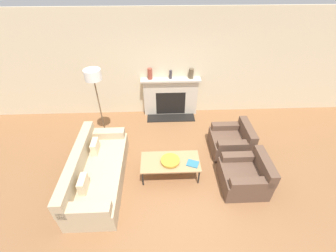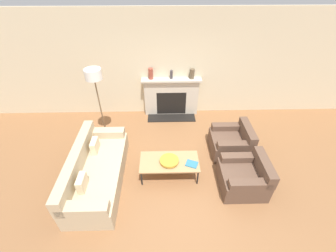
% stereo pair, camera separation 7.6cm
% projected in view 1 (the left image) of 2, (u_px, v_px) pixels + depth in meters
% --- Properties ---
extents(ground_plane, '(18.00, 18.00, 0.00)m').
position_uv_depth(ground_plane, '(183.00, 178.00, 4.85)').
color(ground_plane, brown).
extents(wall_back, '(18.00, 0.06, 2.90)m').
position_uv_depth(wall_back, '(176.00, 65.00, 6.07)').
color(wall_back, beige).
rests_on(wall_back, ground_plane).
extents(fireplace, '(1.66, 0.59, 1.13)m').
position_uv_depth(fireplace, '(171.00, 97.00, 6.50)').
color(fireplace, beige).
rests_on(fireplace, ground_plane).
extents(couch, '(0.94, 2.20, 0.80)m').
position_uv_depth(couch, '(96.00, 172.00, 4.59)').
color(couch, tan).
rests_on(couch, ground_plane).
extents(armchair_near, '(0.89, 0.86, 0.72)m').
position_uv_depth(armchair_near, '(246.00, 176.00, 4.54)').
color(armchair_near, brown).
rests_on(armchair_near, ground_plane).
extents(armchair_far, '(0.89, 0.86, 0.72)m').
position_uv_depth(armchair_far, '(232.00, 142.00, 5.37)').
color(armchair_far, brown).
rests_on(armchair_far, ground_plane).
extents(coffee_table, '(1.23, 0.61, 0.40)m').
position_uv_depth(coffee_table, '(170.00, 162.00, 4.71)').
color(coffee_table, tan).
rests_on(coffee_table, ground_plane).
extents(bowl, '(0.40, 0.40, 0.07)m').
position_uv_depth(bowl, '(170.00, 161.00, 4.65)').
color(bowl, '#BC8E2D').
rests_on(bowl, coffee_table).
extents(book, '(0.29, 0.26, 0.02)m').
position_uv_depth(book, '(193.00, 164.00, 4.62)').
color(book, teal).
rests_on(book, coffee_table).
extents(floor_lamp, '(0.37, 0.37, 1.88)m').
position_uv_depth(floor_lamp, '(94.00, 83.00, 4.98)').
color(floor_lamp, brown).
rests_on(floor_lamp, ground_plane).
extents(mantel_vase_left, '(0.13, 0.13, 0.30)m').
position_uv_depth(mantel_vase_left, '(150.00, 74.00, 6.04)').
color(mantel_vase_left, brown).
rests_on(mantel_vase_left, fireplace).
extents(mantel_vase_center_left, '(0.08, 0.08, 0.24)m').
position_uv_depth(mantel_vase_center_left, '(171.00, 74.00, 6.08)').
color(mantel_vase_center_left, '#3D383D').
rests_on(mantel_vase_center_left, fireplace).
extents(mantel_vase_center_right, '(0.13, 0.13, 0.27)m').
position_uv_depth(mantel_vase_center_right, '(191.00, 74.00, 6.09)').
color(mantel_vase_center_right, brown).
rests_on(mantel_vase_center_right, fireplace).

